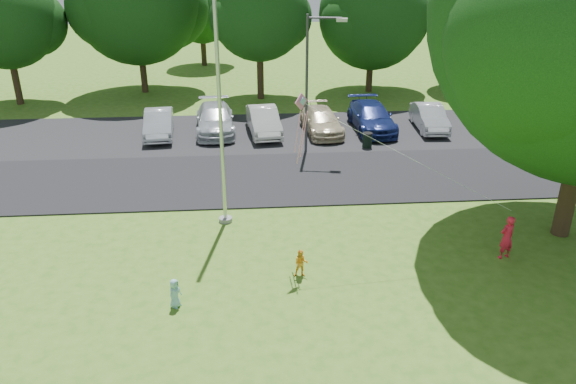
{
  "coord_description": "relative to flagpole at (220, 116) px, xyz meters",
  "views": [
    {
      "loc": [
        -2.58,
        -14.11,
        9.84
      ],
      "look_at": [
        -1.2,
        4.0,
        1.6
      ],
      "focal_mm": 35.0,
      "sensor_mm": 36.0,
      "label": 1
    }
  ],
  "objects": [
    {
      "name": "child_blue",
      "position": [
        -1.32,
        -5.32,
        -3.71
      ],
      "size": [
        0.48,
        0.53,
        0.91
      ],
      "primitive_type": "imported",
      "rotation": [
        0.0,
        0.0,
        1.02
      ],
      "color": "#87C5D0",
      "rests_on": "ground"
    },
    {
      "name": "kite",
      "position": [
        2.83,
        -2.65,
        0.6
      ],
      "size": [
        7.05,
        1.0,
        3.84
      ],
      "rotation": [
        0.0,
        0.0,
        0.72
      ],
      "color": "pink",
      "rests_on": "ground"
    },
    {
      "name": "flagpole",
      "position": [
        0.0,
        0.0,
        0.0
      ],
      "size": [
        0.5,
        0.5,
        10.0
      ],
      "color": "#B7BABF",
      "rests_on": "ground"
    },
    {
      "name": "child_yellow",
      "position": [
        2.49,
        -3.99,
        -3.7
      ],
      "size": [
        0.48,
        0.38,
        0.94
      ],
      "primitive_type": "imported",
      "rotation": [
        0.0,
        0.0,
        -0.07
      ],
      "color": "#FFAB28",
      "rests_on": "ground"
    },
    {
      "name": "woman",
      "position": [
        9.42,
        -3.38,
        -3.39
      ],
      "size": [
        0.65,
        0.53,
        1.55
      ],
      "primitive_type": "imported",
      "rotation": [
        0.0,
        0.0,
        3.47
      ],
      "color": "#F7213C",
      "rests_on": "ground"
    },
    {
      "name": "park_road",
      "position": [
        3.5,
        4.0,
        -4.14
      ],
      "size": [
        60.0,
        6.0,
        0.06
      ],
      "primitive_type": "cube",
      "color": "black",
      "rests_on": "ground"
    },
    {
      "name": "ground",
      "position": [
        3.5,
        -5.0,
        -4.17
      ],
      "size": [
        120.0,
        120.0,
        0.0
      ],
      "primitive_type": "plane",
      "color": "#406D1C",
      "rests_on": "ground"
    },
    {
      "name": "street_lamp",
      "position": [
        4.1,
        7.24,
        -0.14
      ],
      "size": [
        1.87,
        0.51,
        6.7
      ],
      "rotation": [
        0.0,
        0.0,
        -0.18
      ],
      "color": "#3F3F44",
      "rests_on": "ground"
    },
    {
      "name": "parking_strip",
      "position": [
        3.5,
        10.5,
        -4.14
      ],
      "size": [
        42.0,
        7.0,
        0.06
      ],
      "primitive_type": "cube",
      "color": "black",
      "rests_on": "ground"
    },
    {
      "name": "parked_cars",
      "position": [
        3.49,
        10.42,
        -3.41
      ],
      "size": [
        16.62,
        5.39,
        1.45
      ],
      "color": "#B2B7BF",
      "rests_on": "ground"
    },
    {
      "name": "trash_can",
      "position": [
        7.03,
        7.65,
        -3.75
      ],
      "size": [
        0.52,
        0.52,
        0.82
      ],
      "rotation": [
        0.0,
        0.0,
        -0.15
      ],
      "color": "black",
      "rests_on": "ground"
    },
    {
      "name": "tree_row",
      "position": [
        5.09,
        19.23,
        1.55
      ],
      "size": [
        64.35,
        11.94,
        10.88
      ],
      "color": "#332316",
      "rests_on": "ground"
    },
    {
      "name": "horizon_trees",
      "position": [
        7.56,
        28.88,
        0.14
      ],
      "size": [
        77.46,
        7.2,
        7.02
      ],
      "color": "#332316",
      "rests_on": "ground"
    }
  ]
}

